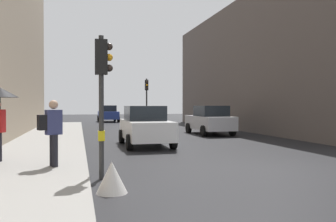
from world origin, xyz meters
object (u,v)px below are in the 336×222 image
traffic_light_near_left (102,80)px  car_white_compact (145,126)px  car_blue_van (108,114)px  warning_sign_triangle (112,177)px  car_silver_hatchback (210,120)px  pedestrian_with_grey_backpack (52,129)px  traffic_light_far_median (147,94)px

traffic_light_near_left → car_white_compact: size_ratio=0.83×
car_blue_van → warning_sign_triangle: car_blue_van is taller
car_silver_hatchback → warning_sign_triangle: 14.70m
car_white_compact → pedestrian_with_grey_backpack: bearing=-123.4°
car_white_compact → warning_sign_triangle: size_ratio=6.48×
car_white_compact → car_blue_van: same height
traffic_light_near_left → car_blue_van: bearing=85.1°
traffic_light_far_median → warning_sign_triangle: traffic_light_far_median is taller
pedestrian_with_grey_backpack → traffic_light_far_median: bearing=71.5°
traffic_light_near_left → pedestrian_with_grey_backpack: traffic_light_near_left is taller
car_white_compact → car_blue_van: bearing=89.5°
car_silver_hatchback → car_white_compact: bearing=-135.4°
car_white_compact → pedestrian_with_grey_backpack: size_ratio=2.38×
traffic_light_near_left → car_silver_hatchback: bearing=57.6°
pedestrian_with_grey_backpack → warning_sign_triangle: pedestrian_with_grey_backpack is taller
warning_sign_triangle → car_silver_hatchback: bearing=60.9°
car_white_compact → car_silver_hatchback: 6.93m
warning_sign_triangle → car_white_compact: bearing=74.6°
traffic_light_near_left → car_silver_hatchback: (7.23, 11.39, -1.52)m
traffic_light_near_left → car_silver_hatchback: 13.57m
car_blue_van → pedestrian_with_grey_backpack: bearing=-97.6°
car_white_compact → warning_sign_triangle: (-2.20, -7.98, -0.55)m
car_silver_hatchback → warning_sign_triangle: (-7.14, -12.84, -0.55)m
traffic_light_near_left → warning_sign_triangle: traffic_light_near_left is taller
traffic_light_far_median → car_blue_van: bearing=102.9°
traffic_light_near_left → car_blue_van: 29.28m
traffic_light_near_left → car_blue_van: (2.50, 29.13, -1.52)m
warning_sign_triangle → traffic_light_near_left: bearing=93.6°
pedestrian_with_grey_backpack → warning_sign_triangle: 3.04m
traffic_light_near_left → car_silver_hatchback: traffic_light_near_left is taller
car_white_compact → pedestrian_with_grey_backpack: 6.45m
car_blue_van → car_silver_hatchback: bearing=-75.1°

